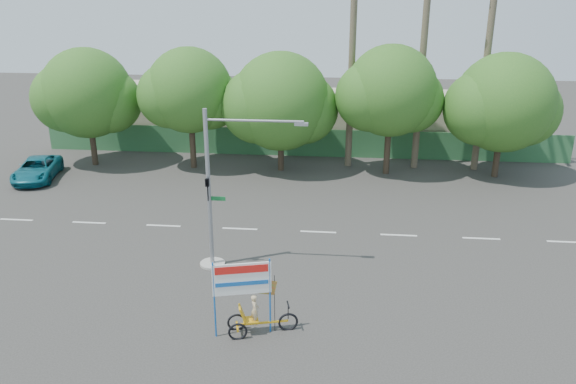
{
  "coord_description": "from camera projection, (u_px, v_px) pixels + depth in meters",
  "views": [
    {
      "loc": [
        3.03,
        -17.84,
        11.55
      ],
      "look_at": [
        0.85,
        4.15,
        3.5
      ],
      "focal_mm": 35.0,
      "sensor_mm": 36.0,
      "label": 1
    }
  ],
  "objects": [
    {
      "name": "ground",
      "position": [
        254.0,
        317.0,
        20.92
      ],
      "size": [
        120.0,
        120.0,
        0.0
      ],
      "primitive_type": "plane",
      "color": "#33302D",
      "rests_on": "ground"
    },
    {
      "name": "fence",
      "position": [
        300.0,
        143.0,
        40.68
      ],
      "size": [
        38.0,
        0.08,
        2.0
      ],
      "primitive_type": "cube",
      "color": "#336B3D",
      "rests_on": "ground"
    },
    {
      "name": "building_left",
      "position": [
        182.0,
        113.0,
        45.47
      ],
      "size": [
        12.0,
        8.0,
        4.0
      ],
      "primitive_type": "cube",
      "color": "#C2B79A",
      "rests_on": "ground"
    },
    {
      "name": "building_right",
      "position": [
        406.0,
        120.0,
        43.87
      ],
      "size": [
        14.0,
        8.0,
        3.6
      ],
      "primitive_type": "cube",
      "color": "#C2B79A",
      "rests_on": "ground"
    },
    {
      "name": "tree_far_left",
      "position": [
        87.0,
        96.0,
        37.42
      ],
      "size": [
        7.14,
        6.0,
        7.96
      ],
      "color": "#473828",
      "rests_on": "ground"
    },
    {
      "name": "tree_left",
      "position": [
        189.0,
        93.0,
        36.67
      ],
      "size": [
        6.66,
        5.6,
        8.07
      ],
      "color": "#473828",
      "rests_on": "ground"
    },
    {
      "name": "tree_center",
      "position": [
        280.0,
        104.0,
        36.32
      ],
      "size": [
        7.62,
        6.4,
        7.85
      ],
      "color": "#473828",
      "rests_on": "ground"
    },
    {
      "name": "tree_right",
      "position": [
        390.0,
        94.0,
        35.4
      ],
      "size": [
        6.9,
        5.8,
        8.36
      ],
      "color": "#473828",
      "rests_on": "ground"
    },
    {
      "name": "tree_far_right",
      "position": [
        503.0,
        106.0,
        34.96
      ],
      "size": [
        7.38,
        6.2,
        7.94
      ],
      "color": "#473828",
      "rests_on": "ground"
    },
    {
      "name": "palm_tall",
      "position": [
        427.0,
        7.0,
        34.83
      ],
      "size": [
        3.73,
        3.79,
        17.45
      ],
      "color": "#70604C",
      "rests_on": "ground"
    },
    {
      "name": "palm_mid",
      "position": [
        491.0,
        25.0,
        34.82
      ],
      "size": [
        3.73,
        3.79,
        15.45
      ],
      "color": "#70604C",
      "rests_on": "ground"
    },
    {
      "name": "palm_short",
      "position": [
        353.0,
        33.0,
        35.79
      ],
      "size": [
        3.73,
        3.79,
        14.45
      ],
      "color": "#70604C",
      "rests_on": "ground"
    },
    {
      "name": "traffic_signal",
      "position": [
        216.0,
        204.0,
        23.85
      ],
      "size": [
        4.72,
        1.1,
        7.0
      ],
      "color": "gray",
      "rests_on": "ground"
    },
    {
      "name": "trike_billboard",
      "position": [
        251.0,
        304.0,
        19.55
      ],
      "size": [
        2.91,
        1.11,
        2.93
      ],
      "rotation": [
        0.0,
        0.0,
        0.25
      ],
      "color": "black",
      "rests_on": "ground"
    },
    {
      "name": "pickup_truck",
      "position": [
        37.0,
        169.0,
        35.8
      ],
      "size": [
        3.26,
        5.24,
        1.35
      ],
      "primitive_type": "imported",
      "rotation": [
        0.0,
        0.0,
        0.22
      ],
      "color": "#106576",
      "rests_on": "ground"
    }
  ]
}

